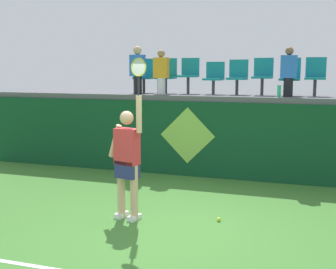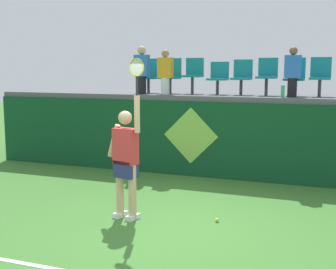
{
  "view_description": "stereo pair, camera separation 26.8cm",
  "coord_description": "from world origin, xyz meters",
  "views": [
    {
      "loc": [
        2.26,
        -6.38,
        2.44
      ],
      "look_at": [
        -0.36,
        1.23,
        1.27
      ],
      "focal_mm": 49.32,
      "sensor_mm": 36.0,
      "label": 1
    },
    {
      "loc": [
        2.51,
        -6.29,
        2.44
      ],
      "look_at": [
        -0.36,
        1.23,
        1.27
      ],
      "focal_mm": 49.32,
      "sensor_mm": 36.0,
      "label": 2
    }
  ],
  "objects": [
    {
      "name": "spectator_1",
      "position": [
        1.47,
        3.93,
        2.36
      ],
      "size": [
        0.34,
        0.2,
        1.07
      ],
      "color": "black",
      "rests_on": "spectator_platform"
    },
    {
      "name": "stadium_chair_7",
      "position": [
        2.01,
        4.33,
        2.28
      ],
      "size": [
        0.44,
        0.42,
        0.85
      ],
      "color": "#38383D",
      "rests_on": "spectator_platform"
    },
    {
      "name": "stadium_chair_5",
      "position": [
        0.87,
        4.32,
        2.29
      ],
      "size": [
        0.44,
        0.42,
        0.85
      ],
      "color": "#38383D",
      "rests_on": "spectator_platform"
    },
    {
      "name": "wall_signage_mount",
      "position": [
        -0.65,
        3.42,
        0.0
      ],
      "size": [
        1.27,
        0.01,
        1.57
      ],
      "color": "#0F4223",
      "rests_on": "ground_plane"
    },
    {
      "name": "tennis_player",
      "position": [
        -0.71,
        0.26,
        1.0
      ],
      "size": [
        0.74,
        0.34,
        2.58
      ],
      "color": "white",
      "rests_on": "ground_plane"
    },
    {
      "name": "stadium_chair_2",
      "position": [
        -0.88,
        4.32,
        2.3
      ],
      "size": [
        0.44,
        0.42,
        0.86
      ],
      "color": "#38383D",
      "rests_on": "spectator_platform"
    },
    {
      "name": "stadium_chair_0",
      "position": [
        -2.02,
        4.33,
        2.27
      ],
      "size": [
        0.44,
        0.42,
        0.85
      ],
      "color": "#38383D",
      "rests_on": "spectator_platform"
    },
    {
      "name": "water_bottle",
      "position": [
        1.3,
        3.68,
        1.94
      ],
      "size": [
        0.08,
        0.08,
        0.26
      ],
      "primitive_type": "cylinder",
      "color": "#26B272",
      "rests_on": "spectator_platform"
    },
    {
      "name": "stadium_chair_4",
      "position": [
        0.29,
        4.33,
        2.26
      ],
      "size": [
        0.44,
        0.42,
        0.81
      ],
      "color": "#38383D",
      "rests_on": "spectator_platform"
    },
    {
      "name": "stadium_chair_3",
      "position": [
        -0.27,
        4.32,
        2.23
      ],
      "size": [
        0.44,
        0.42,
        0.76
      ],
      "color": "#38383D",
      "rests_on": "spectator_platform"
    },
    {
      "name": "tennis_ball",
      "position": [
        0.72,
        0.6,
        0.03
      ],
      "size": [
        0.07,
        0.07,
        0.07
      ],
      "primitive_type": "sphere",
      "color": "#D1E533",
      "rests_on": "ground_plane"
    },
    {
      "name": "spectator_0",
      "position": [
        -2.02,
        3.86,
        2.41
      ],
      "size": [
        0.34,
        0.21,
        1.13
      ],
      "color": "black",
      "rests_on": "spectator_platform"
    },
    {
      "name": "stadium_chair_1",
      "position": [
        -1.45,
        4.33,
        2.28
      ],
      "size": [
        0.44,
        0.42,
        0.85
      ],
      "color": "#38383D",
      "rests_on": "spectator_platform"
    },
    {
      "name": "spectator_platform",
      "position": [
        0.0,
        4.73,
        1.75
      ],
      "size": [
        11.62,
        2.51,
        0.12
      ],
      "primitive_type": "cube",
      "color": "#56565B",
      "rests_on": "court_back_wall"
    },
    {
      "name": "court_back_wall",
      "position": [
        0.0,
        3.53,
        0.85
      ],
      "size": [
        11.62,
        0.2,
        1.69
      ],
      "primitive_type": "cube",
      "color": "#0F4223",
      "rests_on": "ground_plane"
    },
    {
      "name": "stadium_chair_6",
      "position": [
        1.47,
        4.33,
        2.27
      ],
      "size": [
        0.44,
        0.42,
        0.85
      ],
      "color": "#38383D",
      "rests_on": "spectator_platform"
    },
    {
      "name": "spectator_2",
      "position": [
        -1.45,
        3.93,
        2.35
      ],
      "size": [
        0.34,
        0.2,
        1.04
      ],
      "color": "white",
      "rests_on": "spectator_platform"
    },
    {
      "name": "ground_plane",
      "position": [
        0.0,
        0.0,
        0.0
      ],
      "size": [
        40.0,
        40.0,
        0.0
      ],
      "primitive_type": "plane",
      "color": "#3D752D"
    }
  ]
}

